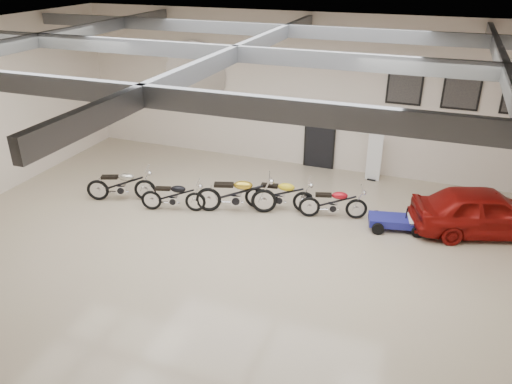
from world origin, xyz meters
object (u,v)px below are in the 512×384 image
(motorcycle_red, at_px, (333,202))
(go_kart, at_px, (403,219))
(motorcycle_silver, at_px, (121,184))
(motorcycle_yellow, at_px, (280,194))
(vintage_car, at_px, (485,211))
(motorcycle_gold, at_px, (236,193))
(banner_stand, at_px, (374,155))
(motorcycle_black, at_px, (173,195))

(motorcycle_red, xyz_separation_m, go_kart, (1.87, -0.01, -0.15))
(motorcycle_silver, xyz_separation_m, motorcycle_yellow, (4.55, 1.00, -0.00))
(go_kart, bearing_deg, vintage_car, 4.06)
(motorcycle_yellow, xyz_separation_m, vintage_car, (5.32, 0.61, 0.11))
(motorcycle_gold, relative_size, motorcycle_red, 1.22)
(banner_stand, height_order, vintage_car, banner_stand)
(motorcycle_black, xyz_separation_m, go_kart, (6.17, 1.13, -0.14))
(motorcycle_gold, bearing_deg, motorcycle_red, -4.18)
(go_kart, bearing_deg, motorcycle_gold, 175.85)
(motorcycle_silver, xyz_separation_m, go_kart, (7.92, 1.07, -0.19))
(banner_stand, height_order, motorcycle_yellow, banner_stand)
(banner_stand, height_order, motorcycle_silver, banner_stand)
(motorcycle_silver, distance_m, motorcycle_gold, 3.47)
(motorcycle_gold, height_order, motorcycle_yellow, motorcycle_gold)
(motorcycle_red, relative_size, go_kart, 1.03)
(motorcycle_black, bearing_deg, motorcycle_silver, 162.17)
(motorcycle_yellow, bearing_deg, go_kart, -7.27)
(banner_stand, distance_m, motorcycle_silver, 7.82)
(motorcycle_silver, relative_size, go_kart, 1.11)
(banner_stand, bearing_deg, motorcycle_yellow, -120.94)
(motorcycle_black, bearing_deg, go_kart, -5.62)
(motorcycle_black, bearing_deg, vintage_car, -4.30)
(motorcycle_yellow, bearing_deg, motorcycle_silver, -175.92)
(vintage_car, bearing_deg, motorcycle_yellow, 78.14)
(motorcycle_black, relative_size, motorcycle_gold, 0.81)
(motorcycle_black, distance_m, go_kart, 6.28)
(banner_stand, distance_m, go_kart, 3.24)
(motorcycle_gold, bearing_deg, motorcycle_silver, 170.67)
(motorcycle_silver, bearing_deg, vintage_car, -11.63)
(motorcycle_silver, height_order, go_kart, motorcycle_silver)
(motorcycle_black, distance_m, motorcycle_red, 4.45)
(motorcycle_silver, relative_size, motorcycle_yellow, 1.01)
(banner_stand, relative_size, go_kart, 0.95)
(motorcycle_silver, bearing_deg, motorcycle_red, -10.82)
(motorcycle_gold, bearing_deg, go_kart, -9.66)
(banner_stand, xyz_separation_m, motorcycle_black, (-4.95, -4.08, -0.37))
(motorcycle_gold, relative_size, motorcycle_yellow, 1.13)
(motorcycle_yellow, height_order, go_kart, motorcycle_yellow)
(banner_stand, bearing_deg, motorcycle_silver, -144.51)
(banner_stand, relative_size, motorcycle_red, 0.92)
(motorcycle_yellow, xyz_separation_m, go_kart, (3.37, 0.07, -0.19))
(motorcycle_black, bearing_deg, banner_stand, 23.53)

